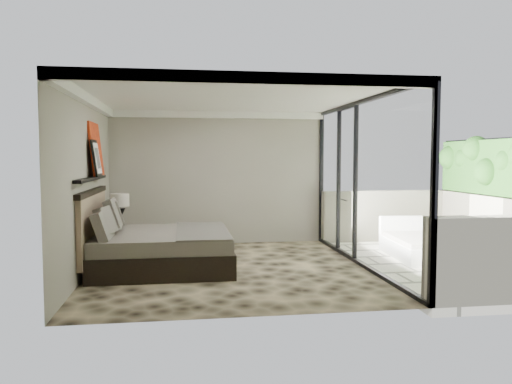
{
  "coord_description": "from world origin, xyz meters",
  "views": [
    {
      "loc": [
        -0.75,
        -8.08,
        1.84
      ],
      "look_at": [
        0.5,
        0.4,
        1.24
      ],
      "focal_mm": 35.0,
      "sensor_mm": 36.0,
      "label": 1
    }
  ],
  "objects": [
    {
      "name": "floor",
      "position": [
        0.0,
        0.0,
        0.0
      ],
      "size": [
        5.0,
        5.0,
        0.0
      ],
      "primitive_type": "plane",
      "color": "black",
      "rests_on": "ground"
    },
    {
      "name": "nightstand",
      "position": [
        -1.95,
        1.62,
        0.23
      ],
      "size": [
        0.6,
        0.6,
        0.46
      ],
      "primitive_type": "cube",
      "rotation": [
        0.0,
        0.0,
        -0.39
      ],
      "color": "black",
      "rests_on": "floor"
    },
    {
      "name": "abstract_canvas",
      "position": [
        -2.19,
        0.67,
        1.97
      ],
      "size": [
        0.13,
        0.9,
        0.9
      ],
      "primitive_type": "cube",
      "rotation": [
        0.0,
        -0.1,
        0.0
      ],
      "color": "#A94B0E",
      "rests_on": "picture_ledge"
    },
    {
      "name": "ottoman",
      "position": [
        4.15,
        0.74,
        0.25
      ],
      "size": [
        0.59,
        0.59,
        0.5
      ],
      "primitive_type": "cube",
      "rotation": [
        0.0,
        0.0,
        -0.21
      ],
      "color": "silver",
      "rests_on": "terrace_slab"
    },
    {
      "name": "picture_ledge",
      "position": [
        -2.18,
        0.1,
        1.5
      ],
      "size": [
        0.12,
        2.2,
        0.05
      ],
      "primitive_type": "cube",
      "color": "black",
      "rests_on": "left_wall"
    },
    {
      "name": "left_wall",
      "position": [
        -2.24,
        0.0,
        1.4
      ],
      "size": [
        0.02,
        5.0,
        2.8
      ],
      "primitive_type": "cube",
      "color": "gray",
      "rests_on": "floor"
    },
    {
      "name": "glass_wall",
      "position": [
        2.25,
        0.0,
        1.4
      ],
      "size": [
        0.08,
        5.0,
        2.8
      ],
      "primitive_type": "cube",
      "color": "white",
      "rests_on": "floor"
    },
    {
      "name": "back_wall",
      "position": [
        0.0,
        2.49,
        1.4
      ],
      "size": [
        4.5,
        0.02,
        2.8
      ],
      "primitive_type": "cube",
      "color": "gray",
      "rests_on": "floor"
    },
    {
      "name": "framed_print",
      "position": [
        -2.14,
        0.36,
        1.82
      ],
      "size": [
        0.11,
        0.5,
        0.6
      ],
      "primitive_type": "cube",
      "rotation": [
        0.0,
        -0.14,
        0.0
      ],
      "color": "black",
      "rests_on": "picture_ledge"
    },
    {
      "name": "lounger",
      "position": [
        3.49,
        0.51,
        0.21
      ],
      "size": [
        0.98,
        1.77,
        0.67
      ],
      "rotation": [
        0.0,
        0.0,
        -0.08
      ],
      "color": "white",
      "rests_on": "terrace_slab"
    },
    {
      "name": "terrace_slab",
      "position": [
        3.75,
        0.0,
        -0.06
      ],
      "size": [
        3.0,
        5.0,
        0.12
      ],
      "primitive_type": "cube",
      "color": "beige",
      "rests_on": "ground"
    },
    {
      "name": "table_lamp",
      "position": [
        -1.93,
        1.58,
        0.92
      ],
      "size": [
        0.35,
        0.35,
        0.63
      ],
      "color": "black",
      "rests_on": "nightstand"
    },
    {
      "name": "bed",
      "position": [
        -1.18,
        0.23,
        0.37
      ],
      "size": [
        2.27,
        2.2,
        1.26
      ],
      "color": "black",
      "rests_on": "floor"
    },
    {
      "name": "ceiling",
      "position": [
        0.0,
        0.0,
        2.79
      ],
      "size": [
        4.5,
        5.0,
        0.02
      ],
      "primitive_type": "cube",
      "color": "silver",
      "rests_on": "back_wall"
    }
  ]
}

